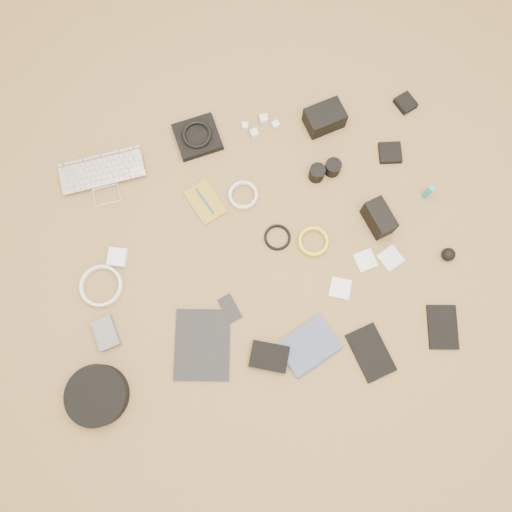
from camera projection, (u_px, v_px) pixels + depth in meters
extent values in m
cube|color=olive|center=(258.00, 248.00, 1.88)|extent=(4.00, 4.00, 0.04)
imported|color=silver|center=(105.00, 182.00, 1.91)|extent=(0.33, 0.24, 0.03)
cube|color=black|center=(197.00, 137.00, 1.95)|extent=(0.18, 0.18, 0.03)
torus|color=black|center=(197.00, 134.00, 1.93)|extent=(0.14, 0.14, 0.01)
cube|color=silver|center=(245.00, 126.00, 1.97)|extent=(0.03, 0.03, 0.02)
cube|color=silver|center=(264.00, 119.00, 1.97)|extent=(0.03, 0.03, 0.03)
cube|color=silver|center=(276.00, 125.00, 1.97)|extent=(0.03, 0.03, 0.03)
cube|color=silver|center=(254.00, 133.00, 1.96)|extent=(0.03, 0.03, 0.03)
cube|color=black|center=(324.00, 118.00, 1.94)|extent=(0.16, 0.13, 0.08)
cube|color=black|center=(406.00, 103.00, 1.99)|extent=(0.09, 0.09, 0.03)
cube|color=olive|center=(205.00, 202.00, 1.90)|extent=(0.15, 0.18, 0.01)
cylinder|color=#133E9F|center=(205.00, 201.00, 1.89)|extent=(0.05, 0.11, 0.01)
torus|color=silver|center=(243.00, 196.00, 1.90)|extent=(0.12, 0.12, 0.01)
cylinder|color=black|center=(317.00, 173.00, 1.90)|extent=(0.06, 0.06, 0.06)
cylinder|color=black|center=(333.00, 168.00, 1.91)|extent=(0.08, 0.08, 0.06)
cube|color=black|center=(390.00, 153.00, 1.94)|extent=(0.10, 0.10, 0.02)
cube|color=silver|center=(118.00, 257.00, 1.84)|extent=(0.09, 0.09, 0.03)
torus|color=silver|center=(102.00, 286.00, 1.82)|extent=(0.20, 0.20, 0.01)
torus|color=black|center=(277.00, 238.00, 1.87)|extent=(0.12, 0.12, 0.01)
torus|color=yellow|center=(313.00, 242.00, 1.86)|extent=(0.13, 0.13, 0.01)
cube|color=black|center=(379.00, 218.00, 1.84)|extent=(0.10, 0.14, 0.10)
cylinder|color=teal|center=(428.00, 192.00, 1.87)|extent=(0.03, 0.03, 0.08)
cube|color=#5C5B60|center=(106.00, 333.00, 1.77)|extent=(0.09, 0.12, 0.03)
cube|color=black|center=(202.00, 345.00, 1.77)|extent=(0.25, 0.29, 0.01)
cube|color=black|center=(230.00, 308.00, 1.81)|extent=(0.08, 0.11, 0.01)
cube|color=silver|center=(340.00, 288.00, 1.82)|extent=(0.10, 0.10, 0.01)
cube|color=silver|center=(365.00, 260.00, 1.85)|extent=(0.08, 0.08, 0.01)
cube|color=silver|center=(391.00, 258.00, 1.85)|extent=(0.10, 0.10, 0.01)
sphere|color=black|center=(448.00, 254.00, 1.83)|extent=(0.05, 0.05, 0.05)
cylinder|color=black|center=(97.00, 395.00, 1.71)|extent=(0.21, 0.21, 0.06)
cube|color=black|center=(269.00, 357.00, 1.75)|extent=(0.16, 0.14, 0.03)
imported|color=#3B4865|center=(321.00, 363.00, 1.75)|extent=(0.23, 0.21, 0.02)
cube|color=black|center=(371.00, 352.00, 1.77)|extent=(0.15, 0.20, 0.01)
cube|color=black|center=(443.00, 327.00, 1.79)|extent=(0.14, 0.18, 0.01)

